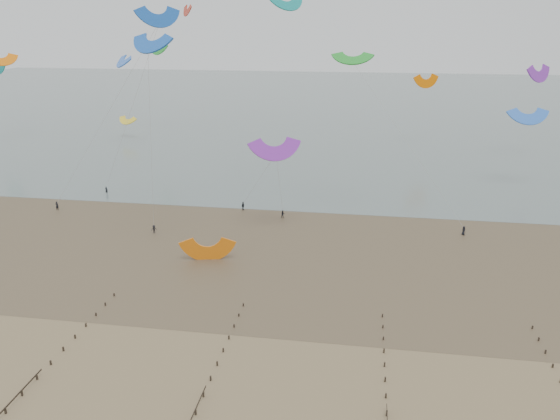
{
  "coord_description": "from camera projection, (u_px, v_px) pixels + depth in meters",
  "views": [
    {
      "loc": [
        18.49,
        -49.89,
        35.66
      ],
      "look_at": [
        6.39,
        28.0,
        8.0
      ],
      "focal_mm": 35.0,
      "sensor_mm": 36.0,
      "label": 1
    }
  ],
  "objects": [
    {
      "name": "kites_airborne",
      "position": [
        253.0,
        81.0,
        136.51
      ],
      "size": [
        229.86,
        107.36,
        38.63
      ],
      "color": "yellow",
      "rests_on": "ground"
    },
    {
      "name": "grounded_kite",
      "position": [
        208.0,
        260.0,
        85.53
      ],
      "size": [
        8.35,
        7.11,
        4.02
      ],
      "primitive_type": null,
      "rotation": [
        1.54,
        0.0,
        0.21
      ],
      "color": "orange",
      "rests_on": "ground"
    },
    {
      "name": "ground",
      "position": [
        185.0,
        356.0,
        61.01
      ],
      "size": [
        500.0,
        500.0,
        0.0
      ],
      "primitive_type": "plane",
      "color": "brown",
      "rests_on": "ground"
    },
    {
      "name": "kitesurfers",
      "position": [
        403.0,
        215.0,
        102.67
      ],
      "size": [
        103.69,
        26.35,
        1.74
      ],
      "color": "black",
      "rests_on": "ground"
    },
    {
      "name": "sea_and_shore",
      "position": [
        226.0,
        239.0,
        93.67
      ],
      "size": [
        500.0,
        665.0,
        0.03
      ],
      "color": "#475654",
      "rests_on": "ground"
    },
    {
      "name": "kitesurfer_lead",
      "position": [
        57.0,
        206.0,
        107.42
      ],
      "size": [
        0.66,
        0.45,
        1.78
      ],
      "primitive_type": "imported",
      "rotation": [
        0.0,
        0.0,
        3.1
      ],
      "color": "black",
      "rests_on": "ground"
    }
  ]
}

